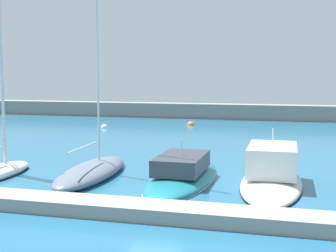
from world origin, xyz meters
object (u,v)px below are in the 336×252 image
object	(u,v)px
motorboat_teal_fourth	(183,174)
sailboat_slate_third	(92,170)
mooring_buoy_white	(105,128)
motorboat_ivory_fifth	(272,175)
mooring_buoy_orange	(191,125)

from	to	relation	value
motorboat_teal_fourth	sailboat_slate_third	bearing A→B (deg)	94.71
motorboat_teal_fourth	mooring_buoy_white	bearing A→B (deg)	32.03
motorboat_teal_fourth	motorboat_ivory_fifth	distance (m)	4.89
motorboat_ivory_fifth	mooring_buoy_white	size ratio (longest dim) A/B	12.35
motorboat_ivory_fifth	mooring_buoy_orange	world-z (taller)	motorboat_ivory_fifth
mooring_buoy_white	mooring_buoy_orange	world-z (taller)	mooring_buoy_orange
motorboat_ivory_fifth	sailboat_slate_third	bearing A→B (deg)	93.26
sailboat_slate_third	motorboat_teal_fourth	bearing A→B (deg)	-88.33
sailboat_slate_third	mooring_buoy_white	xyz separation A→B (m)	(-8.96, 23.38, -0.39)
sailboat_slate_third	mooring_buoy_white	distance (m)	25.04
motorboat_teal_fourth	motorboat_ivory_fifth	size ratio (longest dim) A/B	1.06
sailboat_slate_third	mooring_buoy_white	world-z (taller)	sailboat_slate_third
mooring_buoy_orange	motorboat_teal_fourth	bearing A→B (deg)	-78.66
sailboat_slate_third	mooring_buoy_orange	size ratio (longest dim) A/B	21.49
motorboat_teal_fourth	mooring_buoy_white	size ratio (longest dim) A/B	13.07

